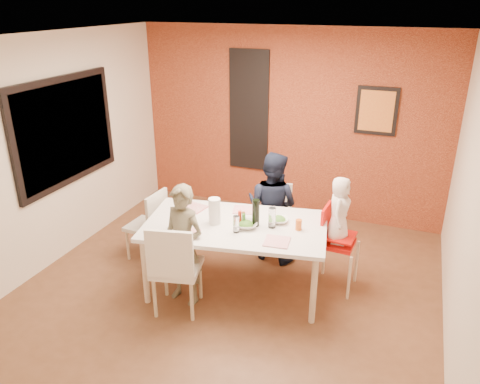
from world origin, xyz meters
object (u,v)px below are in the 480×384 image
at_px(chair_far, 276,214).
at_px(toddler, 339,210).
at_px(child_far, 272,206).
at_px(paper_towel_roll, 215,211).
at_px(chair_near, 174,265).
at_px(child_near, 183,245).
at_px(dining_table, 235,230).
at_px(high_chair, 334,240).
at_px(wine_bottle, 256,213).
at_px(chair_left, 151,222).

xyz_separation_m(chair_far, toddler, (0.88, -0.61, 0.47)).
bearing_deg(child_far, paper_towel_roll, 77.19).
height_order(chair_near, toddler, toddler).
bearing_deg(child_near, dining_table, 52.72).
relative_size(chair_near, toddler, 1.36).
distance_m(child_far, toddler, 0.98).
bearing_deg(chair_near, high_chair, -155.18).
bearing_deg(chair_far, toddler, -49.50).
distance_m(wine_bottle, paper_towel_roll, 0.44).
xyz_separation_m(child_far, paper_towel_roll, (-0.37, -0.88, 0.26)).
bearing_deg(dining_table, paper_towel_roll, -163.57).
relative_size(chair_far, chair_left, 0.96).
relative_size(dining_table, wine_bottle, 7.08).
bearing_deg(child_far, toddler, 166.29).
bearing_deg(child_far, dining_table, 89.14).
bearing_deg(high_chair, toddler, -92.87).
bearing_deg(toddler, wine_bottle, 116.23).
xyz_separation_m(dining_table, paper_towel_roll, (-0.21, -0.06, 0.21)).
bearing_deg(chair_far, chair_near, -122.55).
relative_size(toddler, wine_bottle, 2.54).
bearing_deg(chair_left, wine_bottle, 86.36).
bearing_deg(chair_left, chair_near, 46.59).
relative_size(child_far, paper_towel_roll, 4.83).
height_order(chair_near, high_chair, chair_near).
bearing_deg(toddler, child_far, 66.79).
bearing_deg(wine_bottle, chair_far, 94.38).
bearing_deg(chair_left, paper_towel_roll, 77.21).
height_order(dining_table, toddler, toddler).
xyz_separation_m(toddler, paper_towel_roll, (-1.23, -0.50, -0.00)).
bearing_deg(chair_near, paper_towel_roll, -121.36).
height_order(chair_far, child_far, child_far).
bearing_deg(wine_bottle, child_near, -145.34).
xyz_separation_m(chair_far, high_chair, (0.86, -0.61, 0.10)).
distance_m(chair_far, child_near, 1.56).
height_order(high_chair, paper_towel_roll, paper_towel_roll).
distance_m(high_chair, child_far, 0.93).
relative_size(chair_far, child_near, 0.65).
distance_m(chair_left, paper_towel_roll, 1.14).
bearing_deg(paper_towel_roll, child_near, -122.85).
height_order(chair_far, chair_left, chair_left).
relative_size(chair_near, child_far, 0.74).
height_order(high_chair, toddler, toddler).
xyz_separation_m(chair_left, wine_bottle, (1.43, -0.19, 0.45)).
bearing_deg(child_near, wine_bottle, 44.68).
height_order(toddler, wine_bottle, toddler).
height_order(chair_near, wine_bottle, wine_bottle).
bearing_deg(high_chair, dining_table, 117.61).
height_order(dining_table, paper_towel_roll, paper_towel_roll).
bearing_deg(wine_bottle, high_chair, 26.74).
bearing_deg(wine_bottle, chair_near, -131.85).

